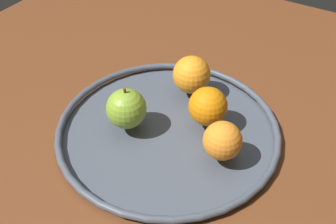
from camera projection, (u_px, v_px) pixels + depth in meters
The scene contains 6 objects.
ground_plane at pixel (168, 141), 72.85cm from camera, with size 121.11×121.11×4.00cm, color brown.
fruit_bowl at pixel (168, 129), 70.93cm from camera, with size 38.79×38.79×1.80cm.
apple at pixel (126, 109), 68.36cm from camera, with size 6.90×6.90×7.70cm.
orange_back_left at pixel (208, 106), 68.95cm from camera, with size 6.72×6.72×6.72cm, color orange.
orange_front_right at pixel (223, 141), 63.12cm from camera, with size 6.22×6.22×6.22cm, color orange.
orange_center at pixel (192, 75), 75.51cm from camera, with size 7.07×7.07×7.07cm, color orange.
Camera 1 is at (26.65, -44.11, 49.73)cm, focal length 43.58 mm.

